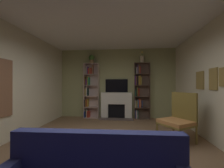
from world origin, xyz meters
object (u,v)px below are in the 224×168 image
bookshelf_right (140,91)px  armchair (179,117)px  vase_with_flowers (142,59)px  coffee_table (107,148)px  bookshelf_left (90,90)px  tv (117,86)px  potted_plant (92,59)px  fireplace (116,104)px

bookshelf_right → armchair: 2.49m
vase_with_flowers → coffee_table: size_ratio=0.55×
bookshelf_right → bookshelf_left: bearing=-179.7°
bookshelf_right → armchair: bearing=-72.9°
tv → armchair: size_ratio=0.79×
bookshelf_left → vase_with_flowers: vase_with_flowers is taller
bookshelf_left → armchair: (2.76, -2.31, -0.58)m
coffee_table → bookshelf_right: bearing=76.6°
potted_plant → vase_with_flowers: size_ratio=0.76×
tv → coffee_table: bearing=-88.6°
armchair → coffee_table: bearing=-140.3°
potted_plant → bookshelf_left: bearing=153.7°
bookshelf_right → armchair: size_ratio=1.91×
fireplace → bookshelf_right: bearing=0.9°
fireplace → bookshelf_left: bookshelf_left is taller
vase_with_flowers → fireplace: bearing=178.3°
fireplace → bookshelf_left: bearing=179.9°
bookshelf_left → coffee_table: bearing=-71.8°
fireplace → coffee_table: 3.62m
vase_with_flowers → armchair: (0.64, -2.28, -1.83)m
armchair → coffee_table: (-1.58, -1.31, -0.25)m
bookshelf_right → coffee_table: bookshelf_right is taller
fireplace → vase_with_flowers: 2.11m
tv → bookshelf_right: bearing=-4.5°
fireplace → potted_plant: (-1.03, -0.03, 1.89)m
bookshelf_left → potted_plant: bearing=-26.3°
bookshelf_left → tv: bearing=4.5°
bookshelf_left → potted_plant: (0.07, -0.03, 1.28)m
tv → armchair: tv is taller
potted_plant → fireplace: bearing=1.7°
vase_with_flowers → armchair: 2.99m
fireplace → potted_plant: bearing=-178.3°
bookshelf_left → vase_with_flowers: 2.46m
tv → fireplace: bearing=-90.0°
tv → coffee_table: tv is taller
tv → armchair: 3.01m
bookshelf_right → potted_plant: 2.38m
tv → bookshelf_left: size_ratio=0.41×
vase_with_flowers → coffee_table: 4.24m
bookshelf_left → armchair: size_ratio=1.91×
armchair → potted_plant: bearing=139.8°
bookshelf_right → vase_with_flowers: vase_with_flowers is taller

